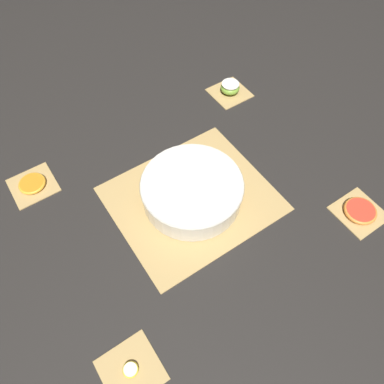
# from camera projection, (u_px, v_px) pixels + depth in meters

# --- Properties ---
(ground_plane) EXTENTS (6.00, 6.00, 0.00)m
(ground_plane) POSITION_uv_depth(u_px,v_px,m) (192.00, 199.00, 1.07)
(ground_plane) COLOR black
(bamboo_mat_center) EXTENTS (0.44, 0.38, 0.01)m
(bamboo_mat_center) POSITION_uv_depth(u_px,v_px,m) (192.00, 198.00, 1.06)
(bamboo_mat_center) COLOR tan
(bamboo_mat_center) RESTS_ON ground_plane
(coaster_mat_near_left) EXTENTS (0.12, 0.12, 0.01)m
(coaster_mat_near_left) POSITION_uv_depth(u_px,v_px,m) (230.00, 93.00, 1.32)
(coaster_mat_near_left) COLOR tan
(coaster_mat_near_left) RESTS_ON ground_plane
(coaster_mat_near_right) EXTENTS (0.12, 0.12, 0.01)m
(coaster_mat_near_right) POSITION_uv_depth(u_px,v_px,m) (33.00, 185.00, 1.09)
(coaster_mat_near_right) COLOR tan
(coaster_mat_near_right) RESTS_ON ground_plane
(coaster_mat_far_left) EXTENTS (0.12, 0.12, 0.01)m
(coaster_mat_far_left) POSITION_uv_depth(u_px,v_px,m) (359.00, 212.00, 1.04)
(coaster_mat_far_left) COLOR tan
(coaster_mat_far_left) RESTS_ON ground_plane
(coaster_mat_far_right) EXTENTS (0.12, 0.12, 0.01)m
(coaster_mat_far_right) POSITION_uv_depth(u_px,v_px,m) (131.00, 370.00, 0.81)
(coaster_mat_far_right) COLOR tan
(coaster_mat_far_right) RESTS_ON ground_plane
(fruit_salad_bowl) EXTENTS (0.28, 0.28, 0.07)m
(fruit_salad_bowl) POSITION_uv_depth(u_px,v_px,m) (192.00, 190.00, 1.03)
(fruit_salad_bowl) COLOR silver
(fruit_salad_bowl) RESTS_ON bamboo_mat_center
(apple_half) EXTENTS (0.07, 0.07, 0.04)m
(apple_half) POSITION_uv_depth(u_px,v_px,m) (230.00, 88.00, 1.30)
(apple_half) COLOR #7FAD38
(apple_half) RESTS_ON coaster_mat_near_left
(orange_slice_whole) EXTENTS (0.08, 0.08, 0.01)m
(orange_slice_whole) POSITION_uv_depth(u_px,v_px,m) (32.00, 183.00, 1.08)
(orange_slice_whole) COLOR orange
(orange_slice_whole) RESTS_ON coaster_mat_near_right
(banana_coin_single) EXTENTS (0.03, 0.03, 0.01)m
(banana_coin_single) POSITION_uv_depth(u_px,v_px,m) (131.00, 370.00, 0.80)
(banana_coin_single) COLOR #F7EFC6
(banana_coin_single) RESTS_ON coaster_mat_far_right
(grapefruit_slice) EXTENTS (0.09, 0.09, 0.01)m
(grapefruit_slice) POSITION_uv_depth(u_px,v_px,m) (360.00, 211.00, 1.03)
(grapefruit_slice) COLOR red
(grapefruit_slice) RESTS_ON coaster_mat_far_left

